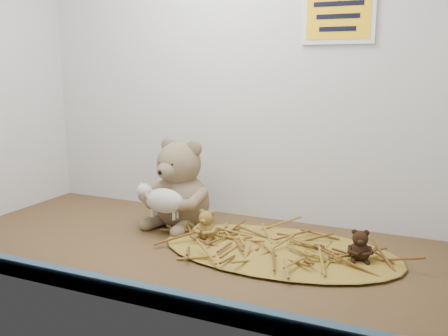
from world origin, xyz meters
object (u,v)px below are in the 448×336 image
at_px(main_teddy, 181,183).
at_px(toy_lamb, 164,201).
at_px(mini_teddy_brown, 360,244).
at_px(mini_teddy_tan, 207,223).

bearing_deg(main_teddy, toy_lamb, -80.15).
bearing_deg(mini_teddy_brown, toy_lamb, 166.25).
relative_size(main_teddy, toy_lamb, 1.76).
relative_size(main_teddy, mini_teddy_tan, 3.23).
relative_size(main_teddy, mini_teddy_brown, 3.43).
bearing_deg(mini_teddy_brown, mini_teddy_tan, 167.34).
bearing_deg(toy_lamb, mini_teddy_brown, 1.05).
bearing_deg(toy_lamb, mini_teddy_tan, -2.24).
bearing_deg(mini_teddy_tan, mini_teddy_brown, 4.07).
distance_m(toy_lamb, mini_teddy_tan, 0.13).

